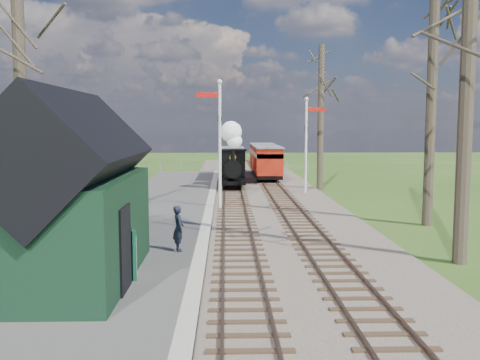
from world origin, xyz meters
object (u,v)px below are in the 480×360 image
at_px(station_shed, 71,198).
at_px(red_carriage_b, 262,157).
at_px(locomotive, 232,160).
at_px(semaphore_near, 218,135).
at_px(bench, 122,248).
at_px(semaphore_far, 307,138).
at_px(red_carriage_a, 268,162).
at_px(person, 178,228).
at_px(coach, 231,161).
at_px(sign_board, 132,253).

height_order(station_shed, red_carriage_b, station_shed).
bearing_deg(locomotive, semaphore_near, -95.31).
height_order(locomotive, bench, locomotive).
relative_size(locomotive, red_carriage_b, 0.86).
height_order(semaphore_far, red_carriage_a, semaphore_far).
distance_m(semaphore_near, red_carriage_a, 13.76).
height_order(station_shed, locomotive, station_shed).
xyz_separation_m(bench, person, (1.48, 1.36, 0.30)).
relative_size(locomotive, coach, 0.62).
bearing_deg(red_carriage_b, semaphore_near, -100.24).
bearing_deg(sign_board, locomotive, 82.00).
bearing_deg(station_shed, red_carriage_a, 74.67).
xyz_separation_m(red_carriage_a, sign_board, (-5.42, -25.00, -0.60)).
bearing_deg(semaphore_far, red_carriage_b, 97.98).
bearing_deg(coach, station_shed, -99.31).
distance_m(semaphore_near, red_carriage_b, 19.08).
relative_size(station_shed, coach, 0.96).
bearing_deg(semaphore_near, station_shed, -106.38).
bearing_deg(sign_board, coach, 83.81).
bearing_deg(red_carriage_b, semaphore_far, -82.02).
relative_size(red_carriage_a, person, 3.40).
xyz_separation_m(station_shed, locomotive, (4.29, 20.15, -0.35)).
relative_size(red_carriage_a, bench, 3.07).
distance_m(coach, bench, 24.85).
xyz_separation_m(semaphore_far, locomotive, (-4.39, 2.15, -1.43)).
relative_size(semaphore_near, person, 4.39).
height_order(red_carriage_a, red_carriage_b, same).
bearing_deg(semaphore_far, sign_board, -111.97).
bearing_deg(bench, red_carriage_b, 78.38).
xyz_separation_m(red_carriage_b, bench, (-5.97, -29.06, -0.82)).
bearing_deg(station_shed, locomotive, 77.99).
bearing_deg(sign_board, bench, 110.94).
height_order(station_shed, coach, station_shed).
height_order(station_shed, red_carriage_a, station_shed).
relative_size(station_shed, red_carriage_b, 1.31).
xyz_separation_m(locomotive, bench, (-3.36, -18.55, -1.31)).
height_order(coach, sign_board, coach).
relative_size(station_shed, sign_board, 5.04).
relative_size(locomotive, red_carriage_a, 0.86).
relative_size(red_carriage_b, sign_board, 3.85).
bearing_deg(semaphore_far, station_shed, -115.72).
height_order(red_carriage_a, bench, red_carriage_a).
relative_size(coach, red_carriage_a, 1.37).
bearing_deg(locomotive, red_carriage_a, 62.44).
bearing_deg(sign_board, semaphore_near, 80.16).
bearing_deg(semaphore_far, locomotive, 153.88).
relative_size(semaphore_near, semaphore_far, 1.09).
xyz_separation_m(coach, person, (-1.89, -23.25, -0.50)).
relative_size(semaphore_near, bench, 3.96).
bearing_deg(person, coach, -20.75).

